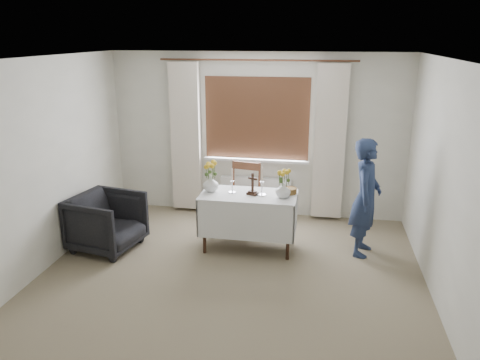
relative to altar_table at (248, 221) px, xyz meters
name	(u,v)px	position (x,y,z in m)	size (l,w,h in m)	color
ground	(224,293)	(-0.09, -1.17, -0.38)	(5.00, 5.00, 0.00)	gray
altar_table	(248,221)	(0.00, 0.00, 0.00)	(1.24, 0.64, 0.76)	silver
wooden_chair	(242,199)	(-0.18, 0.51, 0.12)	(0.46, 0.46, 1.01)	#532E1C
armchair	(107,222)	(-1.84, -0.33, -0.01)	(0.80, 0.82, 0.75)	black
person	(366,198)	(1.48, 0.13, 0.38)	(0.56, 0.37, 1.52)	navy
radiator	(256,196)	(-0.09, 1.25, -0.08)	(1.10, 0.10, 0.60)	white
wooden_cross	(253,184)	(0.05, -0.01, 0.53)	(0.14, 0.10, 0.29)	black
candlestick_left	(232,181)	(-0.22, 0.02, 0.54)	(0.09, 0.09, 0.33)	silver
candlestick_right	(262,181)	(0.17, -0.01, 0.57)	(0.11, 0.11, 0.38)	silver
flower_vase_left	(211,184)	(-0.51, 0.03, 0.49)	(0.20, 0.20, 0.21)	silver
flower_vase_right	(283,190)	(0.45, -0.05, 0.48)	(0.19, 0.19, 0.20)	silver
wicker_basket	(289,191)	(0.51, 0.13, 0.42)	(0.19, 0.19, 0.07)	brown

